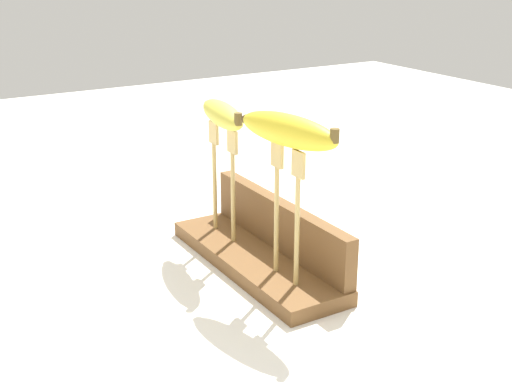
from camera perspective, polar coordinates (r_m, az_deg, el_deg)
The scene contains 7 objects.
ground_plane at distance 1.07m, azimuth 0.00°, elevation -6.21°, with size 3.00×3.00×0.00m, color white.
wooden_board at distance 1.07m, azimuth 0.00°, elevation -5.65°, with size 0.36×0.11×0.02m, color brown.
board_backstop at distance 1.07m, azimuth 2.04°, elevation -2.71°, with size 0.35×0.02×0.08m, color brown.
fork_stand_left at distance 1.09m, azimuth -2.72°, elevation 1.77°, with size 0.09×0.01×0.18m.
fork_stand_right at distance 0.94m, azimuth 2.57°, elevation -0.78°, with size 0.08×0.01×0.19m.
banana_raised_left at distance 1.07m, azimuth -2.80°, elevation 6.45°, with size 0.16×0.07×0.04m.
banana_raised_right at distance 0.91m, azimuth 2.66°, elevation 5.13°, with size 0.18×0.07×0.04m.
Camera 1 is at (0.83, -0.50, 0.46)m, focal length 48.33 mm.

